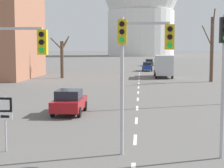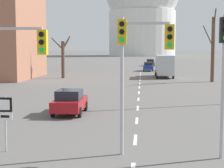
{
  "view_description": "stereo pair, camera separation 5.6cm",
  "coord_description": "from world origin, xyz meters",
  "px_view_note": "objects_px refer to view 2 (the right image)",
  "views": [
    {
      "loc": [
        0.25,
        -8.99,
        4.28
      ],
      "look_at": [
        -0.95,
        6.44,
        2.75
      ],
      "focal_mm": 60.0,
      "sensor_mm": 36.0,
      "label": 1
    },
    {
      "loc": [
        0.3,
        -8.99,
        4.28
      ],
      "look_at": [
        -0.95,
        6.44,
        2.75
      ],
      "focal_mm": 60.0,
      "sensor_mm": 36.0,
      "label": 2
    }
  ],
  "objects_px": {
    "traffic_signal_centre_tall": "(138,51)",
    "sedan_near_right": "(148,66)",
    "traffic_signal_near_left": "(9,54)",
    "delivery_truck": "(164,65)",
    "traffic_signal_near_right": "(224,60)",
    "sedan_near_left": "(150,62)",
    "sedan_mid_centre": "(70,102)",
    "route_sign_post": "(5,114)"
  },
  "relations": [
    {
      "from": "traffic_signal_near_left",
      "to": "traffic_signal_centre_tall",
      "type": "distance_m",
      "value": 5.05
    },
    {
      "from": "traffic_signal_near_left",
      "to": "delivery_truck",
      "type": "height_order",
      "value": "traffic_signal_near_left"
    },
    {
      "from": "traffic_signal_centre_tall",
      "to": "delivery_truck",
      "type": "height_order",
      "value": "traffic_signal_centre_tall"
    },
    {
      "from": "traffic_signal_near_right",
      "to": "delivery_truck",
      "type": "height_order",
      "value": "traffic_signal_near_right"
    },
    {
      "from": "traffic_signal_centre_tall",
      "to": "sedan_mid_centre",
      "type": "bearing_deg",
      "value": 116.69
    },
    {
      "from": "traffic_signal_near_left",
      "to": "sedan_near_left",
      "type": "bearing_deg",
      "value": 84.41
    },
    {
      "from": "sedan_mid_centre",
      "to": "delivery_truck",
      "type": "relative_size",
      "value": 0.55
    },
    {
      "from": "traffic_signal_centre_tall",
      "to": "sedan_near_left",
      "type": "distance_m",
      "value": 71.11
    },
    {
      "from": "sedan_near_right",
      "to": "sedan_mid_centre",
      "type": "height_order",
      "value": "sedan_near_right"
    },
    {
      "from": "route_sign_post",
      "to": "traffic_signal_near_left",
      "type": "bearing_deg",
      "value": -43.08
    },
    {
      "from": "traffic_signal_near_left",
      "to": "sedan_mid_centre",
      "type": "height_order",
      "value": "traffic_signal_near_left"
    },
    {
      "from": "sedan_near_right",
      "to": "traffic_signal_near_left",
      "type": "bearing_deg",
      "value": -96.76
    },
    {
      "from": "route_sign_post",
      "to": "sedan_near_left",
      "type": "bearing_deg",
      "value": 84.11
    },
    {
      "from": "sedan_near_right",
      "to": "delivery_truck",
      "type": "bearing_deg",
      "value": -81.53
    },
    {
      "from": "traffic_signal_near_right",
      "to": "sedan_mid_centre",
      "type": "xyz_separation_m",
      "value": [
        -7.68,
        9.05,
        -3.01
      ]
    },
    {
      "from": "traffic_signal_centre_tall",
      "to": "sedan_near_right",
      "type": "distance_m",
      "value": 52.54
    },
    {
      "from": "sedan_near_left",
      "to": "delivery_truck",
      "type": "relative_size",
      "value": 0.63
    },
    {
      "from": "sedan_mid_centre",
      "to": "delivery_truck",
      "type": "distance_m",
      "value": 30.77
    },
    {
      "from": "traffic_signal_near_left",
      "to": "sedan_near_right",
      "type": "distance_m",
      "value": 53.18
    },
    {
      "from": "traffic_signal_near_left",
      "to": "route_sign_post",
      "type": "distance_m",
      "value": 2.48
    },
    {
      "from": "traffic_signal_centre_tall",
      "to": "sedan_near_right",
      "type": "relative_size",
      "value": 1.26
    },
    {
      "from": "sedan_near_left",
      "to": "sedan_near_right",
      "type": "bearing_deg",
      "value": -92.25
    },
    {
      "from": "traffic_signal_near_right",
      "to": "traffic_signal_centre_tall",
      "type": "relative_size",
      "value": 1.01
    },
    {
      "from": "traffic_signal_near_left",
      "to": "sedan_mid_centre",
      "type": "relative_size",
      "value": 1.34
    },
    {
      "from": "traffic_signal_near_left",
      "to": "sedan_mid_centre",
      "type": "distance_m",
      "value": 9.7
    },
    {
      "from": "traffic_signal_near_right",
      "to": "sedan_near_right",
      "type": "xyz_separation_m",
      "value": [
        -2.03,
        52.63,
        -2.99
      ]
    },
    {
      "from": "route_sign_post",
      "to": "sedan_mid_centre",
      "type": "height_order",
      "value": "route_sign_post"
    },
    {
      "from": "traffic_signal_near_left",
      "to": "delivery_truck",
      "type": "xyz_separation_m",
      "value": [
        8.3,
        38.91,
        -2.29
      ]
    },
    {
      "from": "sedan_near_right",
      "to": "delivery_truck",
      "type": "height_order",
      "value": "delivery_truck"
    },
    {
      "from": "route_sign_post",
      "to": "delivery_truck",
      "type": "bearing_deg",
      "value": 77.37
    },
    {
      "from": "traffic_signal_near_left",
      "to": "route_sign_post",
      "type": "xyz_separation_m",
      "value": [
        -0.34,
        0.32,
        -2.44
      ]
    },
    {
      "from": "sedan_near_left",
      "to": "sedan_near_right",
      "type": "distance_m",
      "value": 18.6
    },
    {
      "from": "sedan_near_right",
      "to": "delivery_truck",
      "type": "relative_size",
      "value": 0.6
    },
    {
      "from": "traffic_signal_near_right",
      "to": "route_sign_post",
      "type": "xyz_separation_m",
      "value": [
        -8.62,
        0.24,
        -2.25
      ]
    },
    {
      "from": "traffic_signal_near_left",
      "to": "sedan_near_right",
      "type": "xyz_separation_m",
      "value": [
        6.25,
        52.71,
        -3.17
      ]
    },
    {
      "from": "sedan_mid_centre",
      "to": "delivery_truck",
      "type": "xyz_separation_m",
      "value": [
        7.71,
        29.77,
        0.91
      ]
    },
    {
      "from": "traffic_signal_near_left",
      "to": "route_sign_post",
      "type": "relative_size",
      "value": 2.29
    },
    {
      "from": "delivery_truck",
      "to": "traffic_signal_near_right",
      "type": "bearing_deg",
      "value": -90.04
    },
    {
      "from": "traffic_signal_near_left",
      "to": "sedan_mid_centre",
      "type": "bearing_deg",
      "value": 86.27
    },
    {
      "from": "traffic_signal_near_left",
      "to": "sedan_mid_centre",
      "type": "xyz_separation_m",
      "value": [
        0.59,
        9.14,
        -3.2
      ]
    },
    {
      "from": "route_sign_post",
      "to": "sedan_near_left",
      "type": "distance_m",
      "value": 71.36
    },
    {
      "from": "sedan_mid_centre",
      "to": "route_sign_post",
      "type": "bearing_deg",
      "value": -96.05
    }
  ]
}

